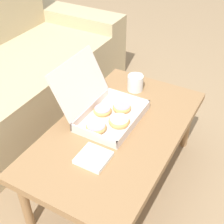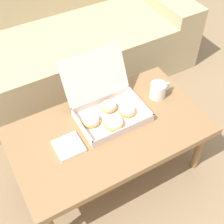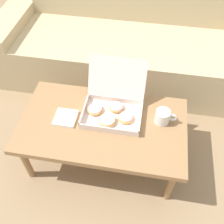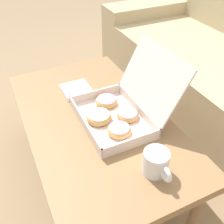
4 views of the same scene
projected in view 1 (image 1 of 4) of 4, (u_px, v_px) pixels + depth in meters
ground_plane at (92, 169)px, 1.89m from camera, size 12.00×12.00×0.00m
coffee_table at (117, 134)px, 1.61m from camera, size 1.06×0.60×0.39m
pastry_box at (105, 110)px, 1.62m from camera, size 0.38×0.39×0.29m
coffee_mug at (136, 82)px, 1.84m from camera, size 0.14×0.09×0.09m
napkin_stack at (93, 158)px, 1.41m from camera, size 0.14×0.14×0.02m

